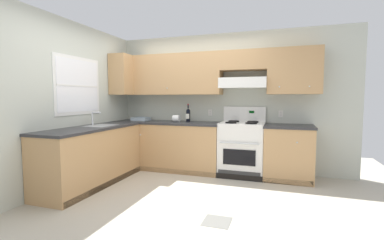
# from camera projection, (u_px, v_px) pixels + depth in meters

# --- Properties ---
(ground_plane) EXTENTS (7.04, 7.04, 0.00)m
(ground_plane) POSITION_uv_depth(u_px,v_px,m) (166.00, 193.00, 3.86)
(ground_plane) COLOR #B2AA99
(floor_accent_tile) EXTENTS (0.30, 0.30, 0.01)m
(floor_accent_tile) POSITION_uv_depth(u_px,v_px,m) (217.00, 221.00, 2.98)
(floor_accent_tile) COLOR slate
(floor_accent_tile) RESTS_ON ground_plane
(wall_back) EXTENTS (4.68, 0.57, 2.55)m
(wall_back) POSITION_uv_depth(u_px,v_px,m) (218.00, 91.00, 5.06)
(wall_back) COLOR beige
(wall_back) RESTS_ON ground_plane
(wall_left) EXTENTS (0.47, 4.00, 2.55)m
(wall_left) POSITION_uv_depth(u_px,v_px,m) (82.00, 99.00, 4.47)
(wall_left) COLOR beige
(wall_left) RESTS_ON ground_plane
(counter_back_run) EXTENTS (3.60, 0.65, 0.91)m
(counter_back_run) POSITION_uv_depth(u_px,v_px,m) (197.00, 147.00, 4.97)
(counter_back_run) COLOR tan
(counter_back_run) RESTS_ON ground_plane
(counter_left_run) EXTENTS (0.63, 1.91, 1.13)m
(counter_left_run) POSITION_uv_depth(u_px,v_px,m) (92.00, 156.00, 4.22)
(counter_left_run) COLOR tan
(counter_left_run) RESTS_ON ground_plane
(stove) EXTENTS (0.76, 0.62, 1.20)m
(stove) POSITION_uv_depth(u_px,v_px,m) (242.00, 148.00, 4.72)
(stove) COLOR white
(stove) RESTS_ON ground_plane
(wine_bottle) EXTENTS (0.08, 0.08, 0.34)m
(wine_bottle) POSITION_uv_depth(u_px,v_px,m) (188.00, 115.00, 5.09)
(wine_bottle) COLOR black
(wine_bottle) RESTS_ON counter_back_run
(bowl) EXTENTS (0.33, 0.27, 0.06)m
(bowl) POSITION_uv_depth(u_px,v_px,m) (141.00, 119.00, 5.40)
(bowl) COLOR #9EADB7
(bowl) RESTS_ON counter_back_run
(paper_towel_roll) EXTENTS (0.12, 0.13, 0.13)m
(paper_towel_roll) POSITION_uv_depth(u_px,v_px,m) (176.00, 118.00, 5.06)
(paper_towel_roll) COLOR white
(paper_towel_roll) RESTS_ON counter_back_run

